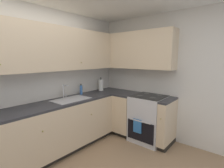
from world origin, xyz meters
The scene contains 13 objects.
wall_back centered at (0.00, 1.50, 1.25)m, with size 4.28×0.05×2.50m, color silver.
wall_right centered at (2.12, 0.00, 1.25)m, with size 0.05×3.05×2.50m, color silver.
lower_cabinets_back centered at (0.43, 1.18, 0.44)m, with size 2.13×0.62×0.87m.
countertop_back centered at (0.42, 1.17, 0.89)m, with size 3.34×0.60×0.04m, color #2D2D33.
lower_cabinets_right centered at (1.79, 0.43, 0.44)m, with size 0.62×1.16×0.87m.
countertop_right centered at (1.79, 0.43, 0.89)m, with size 0.60×1.16×0.03m.
oven_range centered at (1.81, 0.18, 0.46)m, with size 0.68×0.62×1.05m.
upper_cabinets_back centered at (0.26, 1.31, 1.80)m, with size 3.02×0.34×0.75m.
upper_cabinets_right centered at (1.93, 0.62, 1.80)m, with size 0.32×1.70×0.75m.
sink centered at (0.67, 1.14, 0.86)m, with size 0.66×0.40×0.10m.
faucet centered at (0.67, 1.35, 1.05)m, with size 0.07×0.16×0.25m.
soap_bottle centered at (1.08, 1.35, 1.00)m, with size 0.06×0.06×0.22m.
paper_towel_roll centered at (1.65, 1.33, 1.03)m, with size 0.11×0.11×0.31m.
Camera 1 is at (-1.16, -1.32, 1.64)m, focal length 27.23 mm.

